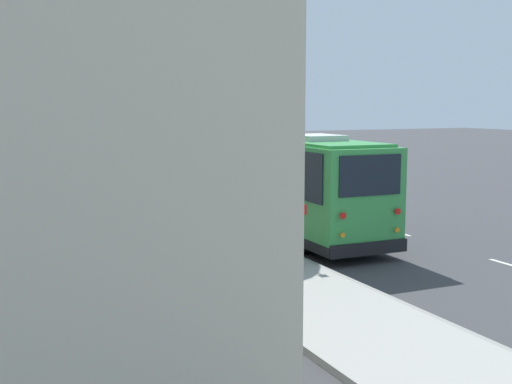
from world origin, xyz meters
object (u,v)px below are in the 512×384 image
(shuttle_bus, at_px, (290,180))
(street_tree, at_px, (200,69))
(parked_sedan_black, at_px, (177,183))
(parked_sedan_maroon, at_px, (139,169))
(sign_post_near, at_px, (303,234))
(fire_hydrant, at_px, (169,193))
(sign_post_far, at_px, (275,228))

(shuttle_bus, height_order, street_tree, street_tree)
(parked_sedan_black, relative_size, parked_sedan_maroon, 1.00)
(parked_sedan_black, relative_size, sign_post_near, 2.88)
(parked_sedan_maroon, distance_m, fire_hydrant, 10.45)
(parked_sedan_black, bearing_deg, sign_post_near, 178.69)
(parked_sedan_black, xyz_separation_m, street_tree, (-10.31, 2.44, 4.91))
(shuttle_bus, height_order, sign_post_near, shuttle_bus)
(fire_hydrant, bearing_deg, parked_sedan_black, -23.56)
(fire_hydrant, bearing_deg, parked_sedan_maroon, -7.53)
(shuttle_bus, xyz_separation_m, fire_hydrant, (7.64, 1.94, -1.30))
(sign_post_far, bearing_deg, sign_post_near, 180.00)
(parked_sedan_maroon, height_order, street_tree, street_tree)
(parked_sedan_maroon, height_order, sign_post_near, sign_post_near)
(street_tree, relative_size, sign_post_far, 5.44)
(sign_post_near, bearing_deg, parked_sedan_black, -5.44)
(shuttle_bus, xyz_separation_m, sign_post_far, (-2.80, 1.97, -1.01))
(parked_sedan_black, distance_m, sign_post_far, 13.81)
(street_tree, bearing_deg, sign_post_near, -169.18)
(parked_sedan_black, bearing_deg, sign_post_far, 178.03)
(sign_post_near, bearing_deg, sign_post_far, 0.00)
(shuttle_bus, height_order, parked_sedan_maroon, shuttle_bus)
(street_tree, distance_m, sign_post_near, 6.88)
(parked_sedan_maroon, distance_m, street_tree, 18.21)
(shuttle_bus, height_order, fire_hydrant, shuttle_bus)
(parked_sedan_maroon, xyz_separation_m, street_tree, (-17.38, 2.38, 4.89))
(street_tree, relative_size, sign_post_near, 4.63)
(shuttle_bus, bearing_deg, fire_hydrant, 14.97)
(parked_sedan_black, bearing_deg, fire_hydrant, 160.57)
(parked_sedan_black, distance_m, parked_sedan_maroon, 7.08)
(parked_sedan_black, xyz_separation_m, parked_sedan_maroon, (7.08, 0.06, 0.03))
(street_tree, xyz_separation_m, sign_post_near, (-5.10, -0.98, -4.51))
(sign_post_near, distance_m, fire_hydrant, 12.14)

